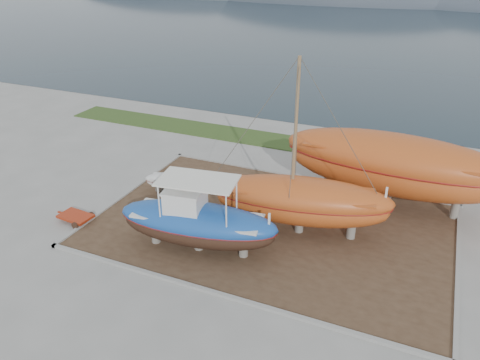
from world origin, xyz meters
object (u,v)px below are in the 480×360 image
at_px(blue_caique, 197,215).
at_px(white_dinghy, 176,183).
at_px(orange_sailboat, 304,151).
at_px(red_trailer, 76,218).
at_px(orange_bare_hull, 392,171).

height_order(blue_caique, white_dinghy, blue_caique).
relative_size(orange_sailboat, red_trailer, 3.42).
height_order(white_dinghy, red_trailer, white_dinghy).
height_order(blue_caique, red_trailer, blue_caique).
bearing_deg(white_dinghy, red_trailer, -140.67).
relative_size(white_dinghy, red_trailer, 1.38).
height_order(white_dinghy, orange_bare_hull, orange_bare_hull).
distance_m(orange_sailboat, red_trailer, 12.66).
xyz_separation_m(white_dinghy, orange_bare_hull, (11.83, 3.52, 1.46)).
relative_size(orange_sailboat, orange_bare_hull, 0.74).
relative_size(orange_bare_hull, red_trailer, 4.64).
relative_size(blue_caique, orange_sailboat, 0.86).
bearing_deg(orange_bare_hull, blue_caique, -130.21).
distance_m(orange_sailboat, orange_bare_hull, 6.60).
xyz_separation_m(orange_sailboat, red_trailer, (-11.29, -3.75, -4.33)).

